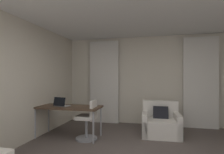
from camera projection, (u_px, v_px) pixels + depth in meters
The scene contains 7 objects.
wall_window at pixel (150, 80), 5.53m from camera, with size 5.12×0.06×2.60m.
curtain_left_panel at pixel (104, 82), 5.72m from camera, with size 0.90×0.06×2.50m.
curtain_right_panel at pixel (201, 83), 5.08m from camera, with size 0.90×0.06×2.50m.
armchair at pixel (161, 124), 4.47m from camera, with size 0.91×0.82×0.80m.
desk at pixel (69, 109), 4.33m from camera, with size 1.50×0.65×0.72m.
desk_chair at pixel (88, 122), 4.16m from camera, with size 0.48×0.48×0.88m.
laptop at pixel (61, 104), 4.30m from camera, with size 0.36×0.30×0.22m.
Camera 1 is at (0.19, -2.61, 1.41)m, focal length 29.78 mm.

